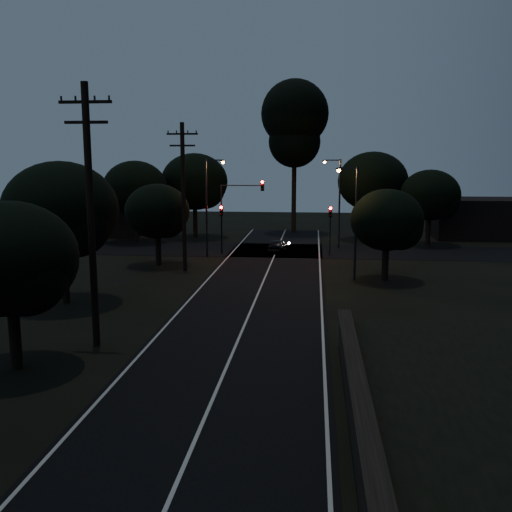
{
  "coord_description": "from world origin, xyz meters",
  "views": [
    {
      "loc": [
        3.27,
        -7.82,
        7.87
      ],
      "look_at": [
        0.0,
        24.0,
        2.5
      ],
      "focal_mm": 40.0,
      "sensor_mm": 36.0,
      "label": 1
    }
  ],
  "objects_px": {
    "signal_left": "(221,220)",
    "signal_right": "(330,222)",
    "utility_pole_mid": "(91,212)",
    "streetlight_a": "(209,201)",
    "tall_pine": "(295,123)",
    "utility_pole_far": "(183,195)",
    "streetlight_c": "(353,215)",
    "signal_mast": "(241,203)",
    "streetlight_b": "(337,197)",
    "car": "(278,246)"
  },
  "relations": [
    {
      "from": "signal_left",
      "to": "signal_right",
      "type": "height_order",
      "value": "same"
    },
    {
      "from": "utility_pole_mid",
      "to": "signal_right",
      "type": "bearing_deg",
      "value": 67.01
    },
    {
      "from": "streetlight_a",
      "to": "tall_pine",
      "type": "bearing_deg",
      "value": 69.64
    },
    {
      "from": "utility_pole_far",
      "to": "tall_pine",
      "type": "height_order",
      "value": "tall_pine"
    },
    {
      "from": "streetlight_a",
      "to": "signal_left",
      "type": "bearing_deg",
      "value": 70.41
    },
    {
      "from": "signal_left",
      "to": "streetlight_c",
      "type": "height_order",
      "value": "streetlight_c"
    },
    {
      "from": "signal_mast",
      "to": "streetlight_b",
      "type": "height_order",
      "value": "streetlight_b"
    },
    {
      "from": "utility_pole_far",
      "to": "streetlight_c",
      "type": "height_order",
      "value": "utility_pole_far"
    },
    {
      "from": "streetlight_a",
      "to": "car",
      "type": "bearing_deg",
      "value": 29.11
    },
    {
      "from": "signal_mast",
      "to": "streetlight_c",
      "type": "distance_m",
      "value": 13.28
    },
    {
      "from": "signal_right",
      "to": "signal_mast",
      "type": "bearing_deg",
      "value": 179.97
    },
    {
      "from": "utility_pole_mid",
      "to": "utility_pole_far",
      "type": "bearing_deg",
      "value": 90.0
    },
    {
      "from": "signal_left",
      "to": "streetlight_c",
      "type": "bearing_deg",
      "value": -43.76
    },
    {
      "from": "signal_left",
      "to": "streetlight_a",
      "type": "distance_m",
      "value": 2.77
    },
    {
      "from": "tall_pine",
      "to": "streetlight_c",
      "type": "bearing_deg",
      "value": -79.07
    },
    {
      "from": "tall_pine",
      "to": "signal_right",
      "type": "xyz_separation_m",
      "value": [
        3.6,
        -15.01,
        -9.05
      ]
    },
    {
      "from": "signal_right",
      "to": "signal_mast",
      "type": "xyz_separation_m",
      "value": [
        -7.51,
        0.0,
        1.5
      ]
    },
    {
      "from": "signal_mast",
      "to": "car",
      "type": "distance_m",
      "value": 5.01
    },
    {
      "from": "signal_left",
      "to": "car",
      "type": "relative_size",
      "value": 1.24
    },
    {
      "from": "tall_pine",
      "to": "streetlight_b",
      "type": "relative_size",
      "value": 2.06
    },
    {
      "from": "utility_pole_far",
      "to": "streetlight_c",
      "type": "xyz_separation_m",
      "value": [
        11.83,
        -2.0,
        -1.13
      ]
    },
    {
      "from": "signal_right",
      "to": "car",
      "type": "bearing_deg",
      "value": 166.26
    },
    {
      "from": "tall_pine",
      "to": "signal_left",
      "type": "height_order",
      "value": "tall_pine"
    },
    {
      "from": "signal_mast",
      "to": "streetlight_c",
      "type": "xyz_separation_m",
      "value": [
        8.74,
        -9.99,
        0.01
      ]
    },
    {
      "from": "signal_right",
      "to": "car",
      "type": "xyz_separation_m",
      "value": [
        -4.4,
        1.08,
        -2.27
      ]
    },
    {
      "from": "utility_pole_mid",
      "to": "streetlight_a",
      "type": "xyz_separation_m",
      "value": [
        0.69,
        23.0,
        -1.1
      ]
    },
    {
      "from": "car",
      "to": "streetlight_c",
      "type": "bearing_deg",
      "value": 127.58
    },
    {
      "from": "signal_right",
      "to": "utility_pole_far",
      "type": "bearing_deg",
      "value": -143.0
    },
    {
      "from": "signal_right",
      "to": "streetlight_a",
      "type": "height_order",
      "value": "streetlight_a"
    },
    {
      "from": "signal_right",
      "to": "car",
      "type": "height_order",
      "value": "signal_right"
    },
    {
      "from": "utility_pole_far",
      "to": "streetlight_a",
      "type": "distance_m",
      "value": 6.1
    },
    {
      "from": "streetlight_a",
      "to": "car",
      "type": "xyz_separation_m",
      "value": [
        5.5,
        3.06,
        -4.07
      ]
    },
    {
      "from": "signal_left",
      "to": "streetlight_b",
      "type": "relative_size",
      "value": 0.51
    },
    {
      "from": "signal_right",
      "to": "streetlight_c",
      "type": "relative_size",
      "value": 0.55
    },
    {
      "from": "signal_left",
      "to": "streetlight_c",
      "type": "relative_size",
      "value": 0.55
    },
    {
      "from": "utility_pole_far",
      "to": "car",
      "type": "distance_m",
      "value": 12.03
    },
    {
      "from": "utility_pole_far",
      "to": "streetlight_c",
      "type": "relative_size",
      "value": 1.4
    },
    {
      "from": "utility_pole_mid",
      "to": "signal_mast",
      "type": "bearing_deg",
      "value": 82.96
    },
    {
      "from": "utility_pole_mid",
      "to": "signal_right",
      "type": "relative_size",
      "value": 2.68
    },
    {
      "from": "tall_pine",
      "to": "signal_right",
      "type": "height_order",
      "value": "tall_pine"
    },
    {
      "from": "utility_pole_far",
      "to": "signal_mast",
      "type": "bearing_deg",
      "value": 68.89
    },
    {
      "from": "car",
      "to": "utility_pole_far",
      "type": "bearing_deg",
      "value": 66.25
    },
    {
      "from": "utility_pole_far",
      "to": "signal_right",
      "type": "relative_size",
      "value": 2.56
    },
    {
      "from": "streetlight_a",
      "to": "streetlight_b",
      "type": "xyz_separation_m",
      "value": [
        10.61,
        6.0,
        0.0
      ]
    },
    {
      "from": "signal_left",
      "to": "signal_right",
      "type": "relative_size",
      "value": 1.0
    },
    {
      "from": "utility_pole_mid",
      "to": "car",
      "type": "xyz_separation_m",
      "value": [
        6.2,
        26.06,
        -5.17
      ]
    },
    {
      "from": "streetlight_a",
      "to": "signal_mast",
      "type": "bearing_deg",
      "value": 39.77
    },
    {
      "from": "signal_left",
      "to": "streetlight_c",
      "type": "xyz_separation_m",
      "value": [
        10.43,
        -9.99,
        1.51
      ]
    },
    {
      "from": "signal_left",
      "to": "streetlight_a",
      "type": "xyz_separation_m",
      "value": [
        -0.71,
        -1.99,
        1.8
      ]
    },
    {
      "from": "signal_mast",
      "to": "tall_pine",
      "type": "bearing_deg",
      "value": 75.38
    }
  ]
}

